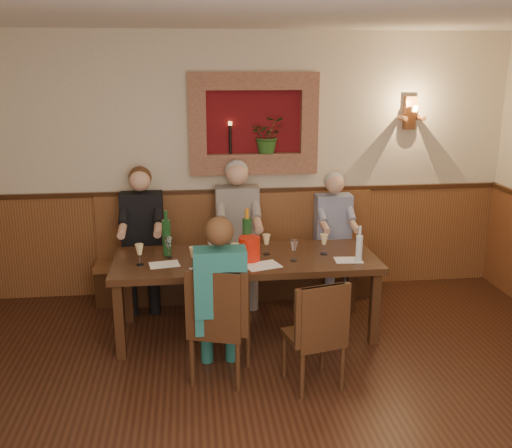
{
  "coord_description": "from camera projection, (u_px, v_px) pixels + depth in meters",
  "views": [
    {
      "loc": [
        -0.49,
        -3.07,
        2.44
      ],
      "look_at": [
        0.1,
        1.9,
        1.05
      ],
      "focal_mm": 40.0,
      "sensor_mm": 36.0,
      "label": 1
    }
  ],
  "objects": [
    {
      "name": "wine_glass_3",
      "position": [
        194.0,
        258.0,
        4.91
      ],
      "size": [
        0.08,
        0.08,
        0.19
      ],
      "primitive_type": null,
      "color": "#F0D58F",
      "rests_on": "dining_table"
    },
    {
      "name": "bench",
      "position": [
        237.0,
        266.0,
        6.23
      ],
      "size": [
        3.0,
        0.45,
        1.11
      ],
      "color": "#381E0F",
      "rests_on": "ground"
    },
    {
      "name": "tasting_sheet_d",
      "position": [
        206.0,
        269.0,
        4.91
      ],
      "size": [
        0.3,
        0.25,
        0.0
      ],
      "primitive_type": "cube",
      "rotation": [
        0.0,
        0.0,
        0.33
      ],
      "color": "white",
      "rests_on": "dining_table"
    },
    {
      "name": "wainscoting",
      "position": [
        276.0,
        380.0,
        3.49
      ],
      "size": [
        6.02,
        6.02,
        1.15
      ],
      "color": "brown",
      "rests_on": "ground"
    },
    {
      "name": "dining_table",
      "position": [
        246.0,
        265.0,
        5.24
      ],
      "size": [
        2.4,
        0.9,
        0.75
      ],
      "color": "#32170F",
      "rests_on": "ground"
    },
    {
      "name": "wine_bottle_green_a",
      "position": [
        247.0,
        236.0,
        5.2
      ],
      "size": [
        0.1,
        0.1,
        0.45
      ],
      "rotation": [
        0.0,
        0.0,
        -0.31
      ],
      "color": "#19471E",
      "rests_on": "dining_table"
    },
    {
      "name": "wine_glass_5",
      "position": [
        169.0,
        248.0,
        5.19
      ],
      "size": [
        0.08,
        0.08,
        0.19
      ],
      "primitive_type": null,
      "color": "white",
      "rests_on": "dining_table"
    },
    {
      "name": "chair_near_left",
      "position": [
        220.0,
        346.0,
        4.56
      ],
      "size": [
        0.54,
        0.54,
        0.97
      ],
      "rotation": [
        0.0,
        0.0,
        -0.32
      ],
      "color": "#32170F",
      "rests_on": "ground"
    },
    {
      "name": "spittoon_bucket",
      "position": [
        249.0,
        249.0,
        5.11
      ],
      "size": [
        0.22,
        0.22,
        0.22
      ],
      "primitive_type": "cylinder",
      "rotation": [
        0.0,
        0.0,
        -0.14
      ],
      "color": "red",
      "rests_on": "dining_table"
    },
    {
      "name": "wine_bottle_green_b",
      "position": [
        167.0,
        237.0,
        5.24
      ],
      "size": [
        0.08,
        0.08,
        0.42
      ],
      "rotation": [
        0.0,
        0.0,
        -0.0
      ],
      "color": "#19471E",
      "rests_on": "dining_table"
    },
    {
      "name": "person_bench_right",
      "position": [
        334.0,
        246.0,
        6.19
      ],
      "size": [
        0.39,
        0.47,
        1.35
      ],
      "color": "navy",
      "rests_on": "ground"
    },
    {
      "name": "water_bottle",
      "position": [
        359.0,
        248.0,
        5.06
      ],
      "size": [
        0.07,
        0.07,
        0.33
      ],
      "rotation": [
        0.0,
        0.0,
        -0.26
      ],
      "color": "silver",
      "rests_on": "dining_table"
    },
    {
      "name": "wall_sconce",
      "position": [
        410.0,
        114.0,
        6.14
      ],
      "size": [
        0.25,
        0.2,
        0.35
      ],
      "color": "brown",
      "rests_on": "ground"
    },
    {
      "name": "tasting_sheet_c",
      "position": [
        348.0,
        260.0,
        5.14
      ],
      "size": [
        0.26,
        0.19,
        0.0
      ],
      "primitive_type": "cube",
      "rotation": [
        0.0,
        0.0,
        -0.08
      ],
      "color": "white",
      "rests_on": "dining_table"
    },
    {
      "name": "wine_glass_4",
      "position": [
        294.0,
        251.0,
        5.1
      ],
      "size": [
        0.08,
        0.08,
        0.19
      ],
      "primitive_type": null,
      "color": "white",
      "rests_on": "dining_table"
    },
    {
      "name": "wall_niche",
      "position": [
        258.0,
        128.0,
        6.01
      ],
      "size": [
        1.36,
        0.3,
        1.06
      ],
      "color": "#610D12",
      "rests_on": "ground"
    },
    {
      "name": "tasting_sheet_a",
      "position": [
        164.0,
        264.0,
        5.03
      ],
      "size": [
        0.29,
        0.22,
        0.0
      ],
      "primitive_type": "cube",
      "rotation": [
        0.0,
        0.0,
        0.16
      ],
      "color": "white",
      "rests_on": "dining_table"
    },
    {
      "name": "wine_glass_8",
      "position": [
        140.0,
        255.0,
        4.99
      ],
      "size": [
        0.08,
        0.08,
        0.19
      ],
      "primitive_type": null,
      "color": "#F0D58F",
      "rests_on": "dining_table"
    },
    {
      "name": "wine_glass_7",
      "position": [
        359.0,
        250.0,
        5.11
      ],
      "size": [
        0.08,
        0.08,
        0.19
      ],
      "primitive_type": null,
      "color": "white",
      "rests_on": "dining_table"
    },
    {
      "name": "chair_near_right",
      "position": [
        314.0,
        355.0,
        4.46
      ],
      "size": [
        0.48,
        0.48,
        0.9
      ],
      "rotation": [
        0.0,
        0.0,
        0.23
      ],
      "color": "#32170F",
      "rests_on": "ground"
    },
    {
      "name": "wine_glass_2",
      "position": [
        266.0,
        244.0,
        5.28
      ],
      "size": [
        0.08,
        0.08,
        0.19
      ],
      "primitive_type": null,
      "color": "#F0D58F",
      "rests_on": "dining_table"
    },
    {
      "name": "person_bench_left",
      "position": [
        143.0,
        249.0,
        5.94
      ],
      "size": [
        0.43,
        0.53,
        1.45
      ],
      "color": "black",
      "rests_on": "ground"
    },
    {
      "name": "wine_glass_1",
      "position": [
        324.0,
        244.0,
        5.28
      ],
      "size": [
        0.08,
        0.08,
        0.19
      ],
      "primitive_type": null,
      "color": "#F0D58F",
      "rests_on": "dining_table"
    },
    {
      "name": "tasting_sheet_b",
      "position": [
        262.0,
        266.0,
        5.0
      ],
      "size": [
        0.35,
        0.3,
        0.0
      ],
      "primitive_type": "cube",
      "rotation": [
        0.0,
        0.0,
        0.31
      ],
      "color": "white",
      "rests_on": "dining_table"
    },
    {
      "name": "wine_glass_0",
      "position": [
        211.0,
        246.0,
        5.22
      ],
      "size": [
        0.08,
        0.08,
        0.19
      ],
      "primitive_type": null,
      "color": "white",
      "rests_on": "dining_table"
    },
    {
      "name": "wine_glass_6",
      "position": [
        235.0,
        254.0,
        5.01
      ],
      "size": [
        0.08,
        0.08,
        0.19
      ],
      "primitive_type": null,
      "color": "#F0D58F",
      "rests_on": "dining_table"
    },
    {
      "name": "person_chair_front",
      "position": [
        220.0,
        313.0,
        4.49
      ],
      "size": [
        0.4,
        0.49,
        1.37
      ],
      "color": "#194D5A",
      "rests_on": "ground"
    },
    {
      "name": "room_shell",
      "position": [
        278.0,
        170.0,
        3.14
      ],
      "size": [
        6.04,
        6.04,
        2.82
      ],
      "color": "beige",
      "rests_on": "ground"
    },
    {
      "name": "person_bench_mid",
      "position": [
        238.0,
        243.0,
        6.05
      ],
      "size": [
        0.45,
        0.56,
        1.5
      ],
      "color": "#605C57",
      "rests_on": "ground"
    }
  ]
}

